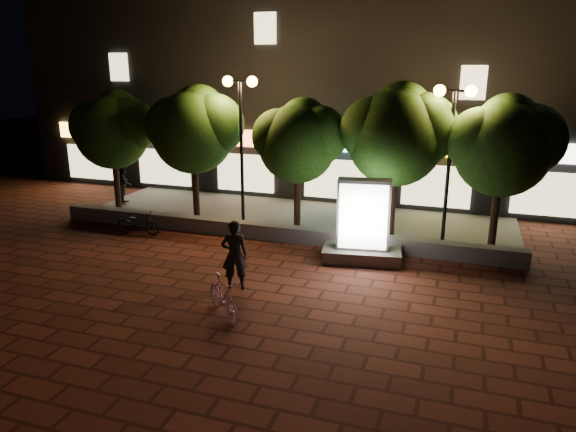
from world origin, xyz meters
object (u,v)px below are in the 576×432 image
at_px(tree_left, 195,127).
at_px(scooter_pink, 223,297).
at_px(pedestrian, 125,183).
at_px(street_lamp_left, 241,113).
at_px(tree_mid, 300,138).
at_px(tree_right, 398,132).
at_px(tree_far_left, 114,128).
at_px(rider, 235,255).
at_px(tree_far_right, 505,143).
at_px(scooter_parked, 138,223).
at_px(ad_kiosk, 363,229).
at_px(street_lamp_right, 452,124).

xyz_separation_m(tree_left, scooter_pink, (4.39, -7.06, -2.95)).
bearing_deg(pedestrian, street_lamp_left, -121.91).
xyz_separation_m(tree_mid, tree_right, (3.31, 0.00, 0.35)).
bearing_deg(tree_left, tree_mid, -0.00).
distance_m(tree_far_left, rider, 9.62).
distance_m(tree_far_right, scooter_parked, 12.13).
xyz_separation_m(tree_left, tree_right, (7.30, 0.00, 0.12)).
relative_size(street_lamp_left, scooter_pink, 3.17).
distance_m(tree_left, ad_kiosk, 7.59).
bearing_deg(rider, pedestrian, -61.61).
distance_m(tree_far_right, street_lamp_right, 1.66).
bearing_deg(tree_right, tree_far_left, -180.00).
xyz_separation_m(tree_far_left, scooter_pink, (7.89, -7.06, -2.80)).
distance_m(tree_far_left, tree_mid, 7.50).
bearing_deg(tree_far_left, rider, -36.40).
height_order(tree_far_left, street_lamp_left, street_lamp_left).
xyz_separation_m(tree_mid, tree_far_right, (6.50, 0.00, 0.15)).
bearing_deg(tree_far_right, street_lamp_right, -170.39).
bearing_deg(tree_far_right, pedestrian, 177.09).
bearing_deg(tree_far_left, tree_right, 0.00).
xyz_separation_m(tree_far_left, pedestrian, (-0.27, 0.72, -2.37)).
height_order(tree_left, ad_kiosk, tree_left).
bearing_deg(rider, ad_kiosk, -154.76).
distance_m(ad_kiosk, pedestrian, 11.00).
relative_size(street_lamp_right, ad_kiosk, 2.00).
height_order(tree_far_right, scooter_parked, tree_far_right).
relative_size(street_lamp_left, street_lamp_right, 1.04).
bearing_deg(tree_right, pedestrian, 176.26).
relative_size(rider, pedestrian, 1.10).
bearing_deg(scooter_parked, scooter_pink, -137.12).
height_order(tree_mid, street_lamp_right, street_lamp_right).
distance_m(tree_mid, scooter_parked, 6.24).
relative_size(tree_far_right, pedestrian, 2.82).
bearing_deg(ad_kiosk, rider, -131.98).
distance_m(tree_far_left, ad_kiosk, 10.79).
bearing_deg(ad_kiosk, pedestrian, 163.04).
relative_size(street_lamp_right, scooter_pink, 3.04).
distance_m(scooter_parked, pedestrian, 4.25).
relative_size(tree_mid, tree_right, 0.89).
relative_size(tree_left, street_lamp_left, 0.94).
bearing_deg(tree_right, street_lamp_right, -9.10).
bearing_deg(tree_right, tree_left, -180.00).
height_order(street_lamp_left, scooter_pink, street_lamp_left).
bearing_deg(street_lamp_right, tree_mid, 176.96).
height_order(tree_far_left, scooter_parked, tree_far_left).
xyz_separation_m(tree_right, street_lamp_left, (-5.36, -0.26, 0.46)).
bearing_deg(scooter_parked, street_lamp_left, -59.99).
xyz_separation_m(street_lamp_right, scooter_parked, (-9.95, -2.20, -3.48)).
xyz_separation_m(tree_right, ad_kiosk, (-0.56, -2.48, -2.56)).
bearing_deg(scooter_pink, tree_far_left, 90.63).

